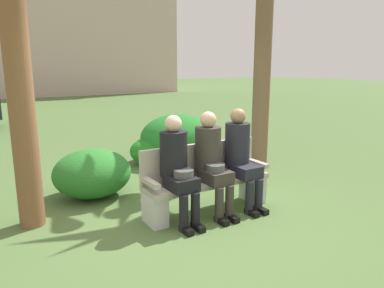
# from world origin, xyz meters

# --- Properties ---
(ground_plane) EXTENTS (80.00, 80.00, 0.00)m
(ground_plane) POSITION_xyz_m (0.00, 0.00, 0.00)
(ground_plane) COLOR #4F6B38
(park_bench) EXTENTS (1.76, 0.44, 0.90)m
(park_bench) POSITION_xyz_m (0.30, 0.20, 0.42)
(park_bench) COLOR #B7AD9E
(park_bench) RESTS_ON ground
(seated_man_left) EXTENTS (0.34, 0.72, 1.33)m
(seated_man_left) POSITION_xyz_m (-0.20, 0.07, 0.74)
(seated_man_left) COLOR black
(seated_man_left) RESTS_ON ground
(seated_man_middle) EXTENTS (0.34, 0.72, 1.34)m
(seated_man_middle) POSITION_xyz_m (0.31, 0.07, 0.74)
(seated_man_middle) COLOR #38332D
(seated_man_middle) RESTS_ON ground
(seated_man_right) EXTENTS (0.34, 0.72, 1.35)m
(seated_man_right) POSITION_xyz_m (0.80, 0.08, 0.75)
(seated_man_right) COLOR #23232D
(seated_man_right) RESTS_ON ground
(shrub_near_bench) EXTENTS (0.86, 0.78, 0.53)m
(shrub_near_bench) POSITION_xyz_m (0.69, 2.71, 0.27)
(shrub_near_bench) COLOR #227B23
(shrub_near_bench) RESTS_ON ground
(shrub_mid_lawn) EXTENTS (1.52, 1.39, 0.95)m
(shrub_mid_lawn) POSITION_xyz_m (1.27, 2.70, 0.47)
(shrub_mid_lawn) COLOR #237829
(shrub_mid_lawn) RESTS_ON ground
(shrub_far_lawn) EXTENTS (1.14, 1.05, 0.72)m
(shrub_far_lawn) POSITION_xyz_m (-0.84, 1.50, 0.36)
(shrub_far_lawn) COLOR #297429
(shrub_far_lawn) RESTS_ON ground
(building_backdrop) EXTENTS (13.93, 8.49, 10.12)m
(building_backdrop) POSITION_xyz_m (4.03, 23.53, 5.09)
(building_backdrop) COLOR #C6A7A3
(building_backdrop) RESTS_ON ground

